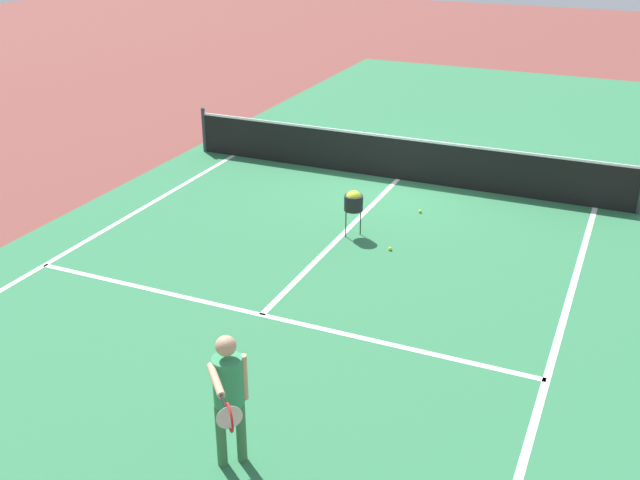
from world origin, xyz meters
The scene contains 11 objects.
ground_plane centered at (0.00, 0.00, 0.00)m, with size 60.00×60.00×0.00m, color brown.
court_surface_inbounds centered at (0.00, 0.00, 0.00)m, with size 10.62×24.40×0.00m, color #2D7247.
line_sideline_left centered at (-4.11, -5.95, 0.00)m, with size 0.10×11.89×0.01m, color white.
line_sideline_right centered at (4.11, -5.95, 0.00)m, with size 0.10×11.89×0.01m, color white.
line_service_near centered at (0.00, -6.40, 0.00)m, with size 8.22×0.10×0.01m, color white.
line_center_service centered at (0.00, -3.20, 0.00)m, with size 0.10×6.40×0.01m, color white.
net centered at (0.00, 0.00, 0.49)m, with size 9.88×0.09×1.07m.
player_near centered at (1.21, -9.37, 0.99)m, with size 0.74×1.04×1.61m.
ball_hopper centered at (0.19, -3.19, 0.68)m, with size 0.34×0.34×0.87m.
tennis_ball_mid_court centered at (1.02, -3.52, 0.03)m, with size 0.07×0.07×0.07m, color #CCE033.
tennis_ball_near_net centered at (1.00, -1.65, 0.03)m, with size 0.07×0.07×0.07m, color #CCE033.
Camera 1 is at (4.68, -14.92, 5.66)m, focal length 42.40 mm.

